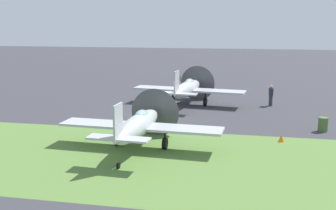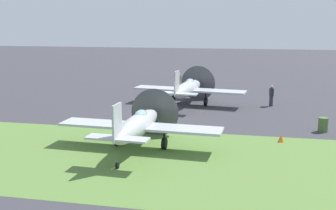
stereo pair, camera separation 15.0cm
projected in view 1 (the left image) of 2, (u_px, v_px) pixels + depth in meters
The scene contains 8 objects.
ground_plane at pixel (159, 112), 31.26m from camera, with size 160.00×160.00×0.00m, color #38383D.
grass_verge at pixel (113, 157), 20.79m from camera, with size 120.00×11.00×0.01m, color #567A38.
airplane_lead at pixel (188, 89), 33.55m from camera, with size 9.44×7.49×3.35m.
airplane_wingman at pixel (139, 125), 21.81m from camera, with size 8.99×7.12×3.21m.
ground_crew_chief at pixel (271, 95), 33.36m from camera, with size 0.38×0.57×1.73m.
ground_crew_mechanic at pixel (178, 81), 41.42m from camera, with size 0.52×0.43×1.73m.
fuel_drum at pixel (323, 124), 25.57m from camera, with size 0.60×0.60×0.90m, color #476633.
runway_marker_cone at pixel (281, 138), 23.40m from camera, with size 0.36×0.36×0.44m, color orange.
Camera 1 is at (6.72, -29.80, 6.69)m, focal length 43.69 mm.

